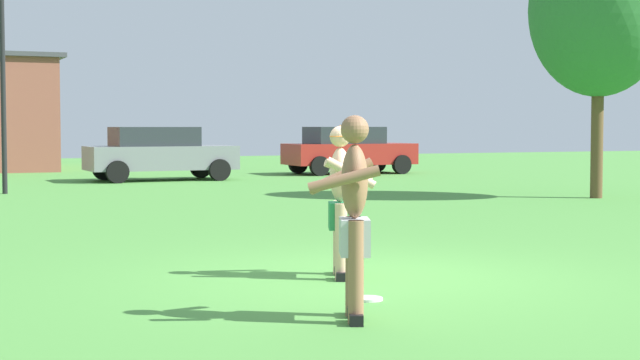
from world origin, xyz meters
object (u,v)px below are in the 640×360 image
at_px(player_in_gray, 354,212).
at_px(car_gray_mid_lot, 159,153).
at_px(car_red_far_end, 348,149).
at_px(tree_right_field, 599,10).
at_px(frisbee, 368,299).
at_px(lamp_post, 2,42).
at_px(player_with_cap, 341,195).

bearing_deg(player_in_gray, car_gray_mid_lot, 79.97).
relative_size(car_red_far_end, tree_right_field, 0.71).
bearing_deg(car_gray_mid_lot, car_red_far_end, 11.37).
bearing_deg(player_in_gray, car_red_far_end, 64.66).
bearing_deg(car_red_far_end, frisbee, -114.99).
xyz_separation_m(car_gray_mid_lot, lamp_post, (-4.77, -4.05, 2.76)).
xyz_separation_m(car_gray_mid_lot, tree_right_field, (7.19, -10.78, 3.34)).
height_order(frisbee, lamp_post, lamp_post).
bearing_deg(car_gray_mid_lot, player_with_cap, -98.57).
bearing_deg(tree_right_field, car_red_far_end, 91.69).
bearing_deg(frisbee, tree_right_field, 41.90).
height_order(car_gray_mid_lot, car_red_far_end, same).
distance_m(frisbee, lamp_post, 16.49).
height_order(frisbee, car_red_far_end, car_red_far_end).
relative_size(lamp_post, tree_right_field, 0.96).
bearing_deg(player_in_gray, tree_right_field, 42.77).
bearing_deg(lamp_post, player_in_gray, -86.31).
bearing_deg(player_with_cap, frisbee, -104.49).
height_order(player_in_gray, car_red_far_end, player_in_gray).
height_order(player_in_gray, car_gray_mid_lot, player_in_gray).
height_order(car_red_far_end, tree_right_field, tree_right_field).
xyz_separation_m(player_in_gray, lamp_post, (-1.08, 16.79, 2.69)).
bearing_deg(car_red_far_end, car_gray_mid_lot, -168.63).
bearing_deg(frisbee, car_red_far_end, 65.01).
relative_size(player_in_gray, frisbee, 6.22).
relative_size(player_with_cap, car_gray_mid_lot, 0.37).
distance_m(player_in_gray, lamp_post, 17.03).
bearing_deg(lamp_post, player_with_cap, -82.45).
height_order(player_with_cap, player_in_gray, player_in_gray).
relative_size(player_with_cap, player_in_gray, 0.95).
relative_size(frisbee, tree_right_field, 0.04).
xyz_separation_m(frisbee, car_gray_mid_lot, (3.17, 20.07, 0.81)).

